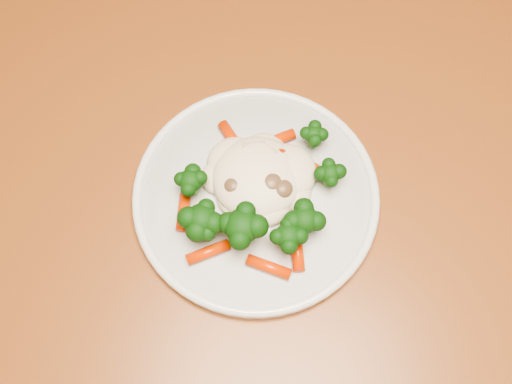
% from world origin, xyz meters
% --- Properties ---
extents(dining_table, '(1.29, 0.98, 0.75)m').
position_xyz_m(dining_table, '(-0.08, -0.21, 0.65)').
color(dining_table, brown).
rests_on(dining_table, ground).
extents(plate, '(0.26, 0.26, 0.01)m').
position_xyz_m(plate, '(-0.19, -0.25, 0.76)').
color(plate, silver).
rests_on(plate, dining_table).
extents(meal, '(0.18, 0.17, 0.05)m').
position_xyz_m(meal, '(-0.19, -0.26, 0.78)').
color(meal, '#F5E6C4').
rests_on(meal, plate).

